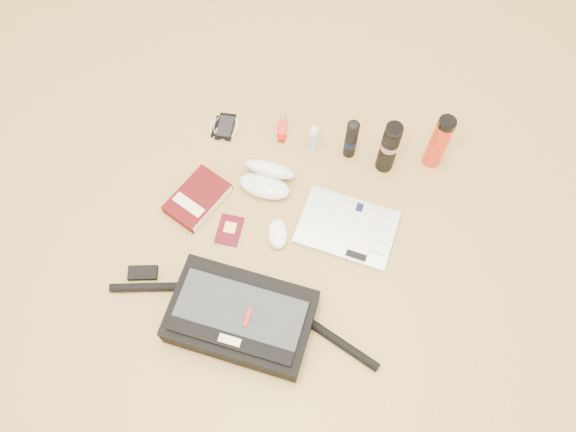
% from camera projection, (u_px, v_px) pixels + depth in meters
% --- Properties ---
extents(ground, '(4.00, 4.00, 0.00)m').
position_uv_depth(ground, '(283.00, 248.00, 1.88)').
color(ground, '#A68245').
rests_on(ground, ground).
extents(messenger_bag, '(0.89, 0.28, 0.12)m').
position_uv_depth(messenger_bag, '(240.00, 317.00, 1.72)').
color(messenger_bag, black).
rests_on(messenger_bag, ground).
extents(laptop, '(0.34, 0.25, 0.03)m').
position_uv_depth(laptop, '(347.00, 228.00, 1.90)').
color(laptop, silver).
rests_on(laptop, ground).
extents(book, '(0.21, 0.25, 0.04)m').
position_uv_depth(book, '(198.00, 199.00, 1.94)').
color(book, '#400709').
rests_on(book, ground).
extents(passport, '(0.08, 0.12, 0.01)m').
position_uv_depth(passport, '(230.00, 230.00, 1.90)').
color(passport, '#430613').
rests_on(passport, ground).
extents(mouse, '(0.10, 0.13, 0.04)m').
position_uv_depth(mouse, '(278.00, 234.00, 1.88)').
color(mouse, white).
rests_on(mouse, ground).
extents(sunglasses_case, '(0.19, 0.16, 0.11)m').
position_uv_depth(sunglasses_case, '(267.00, 178.00, 1.95)').
color(sunglasses_case, silver).
rests_on(sunglasses_case, ground).
extents(ipod, '(0.09, 0.10, 0.01)m').
position_uv_depth(ipod, '(221.00, 127.00, 2.08)').
color(ipod, black).
rests_on(ipod, ground).
extents(phone, '(0.10, 0.12, 0.01)m').
position_uv_depth(phone, '(226.00, 127.00, 2.08)').
color(phone, black).
rests_on(phone, ground).
extents(inhaler, '(0.05, 0.12, 0.03)m').
position_uv_depth(inhaler, '(282.00, 128.00, 2.07)').
color(inhaler, red).
rests_on(inhaler, ground).
extents(spray_bottle, '(0.03, 0.03, 0.12)m').
position_uv_depth(spray_bottle, '(314.00, 138.00, 2.00)').
color(spray_bottle, '#99BACD').
rests_on(spray_bottle, ground).
extents(aerosol_can, '(0.05, 0.05, 0.19)m').
position_uv_depth(aerosol_can, '(351.00, 139.00, 1.95)').
color(aerosol_can, black).
rests_on(aerosol_can, ground).
extents(thermos_black, '(0.07, 0.07, 0.24)m').
position_uv_depth(thermos_black, '(389.00, 147.00, 1.91)').
color(thermos_black, black).
rests_on(thermos_black, ground).
extents(thermos_red, '(0.07, 0.07, 0.24)m').
position_uv_depth(thermos_red, '(439.00, 142.00, 1.92)').
color(thermos_red, red).
rests_on(thermos_red, ground).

